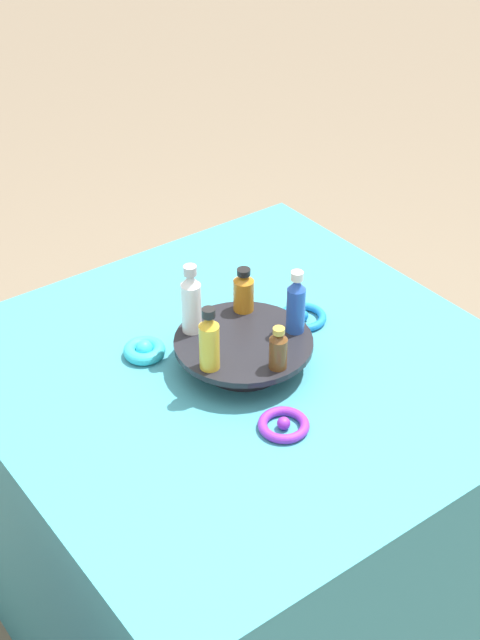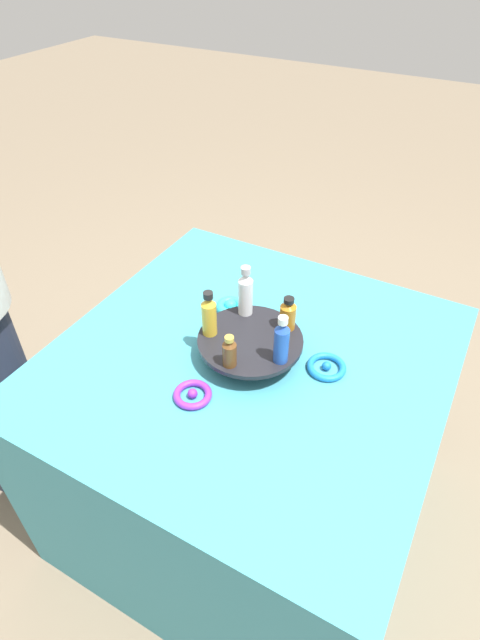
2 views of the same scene
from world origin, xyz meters
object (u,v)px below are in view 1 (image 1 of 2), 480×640
at_px(display_stand, 243,349).
at_px(ribbon_bow_teal, 144,350).
at_px(bottle_blue, 296,304).
at_px(bottle_clear, 191,301).
at_px(ribbon_bow_purple, 284,425).
at_px(ribbon_bow_blue, 303,317).
at_px(bottle_amber, 244,291).
at_px(bottle_brown, 278,350).
at_px(bottle_gold, 209,341).

xyz_separation_m(display_stand, ribbon_bow_teal, (0.14, -0.14, -0.03)).
height_order(bottle_blue, ribbon_bow_teal, bottle_blue).
bearing_deg(bottle_clear, bottle_blue, 143.13).
relative_size(display_stand, ribbon_bow_teal, 3.21).
relative_size(ribbon_bow_purple, ribbon_bow_blue, 0.94).
relative_size(ribbon_bow_teal, ribbon_bow_purple, 0.90).
xyz_separation_m(display_stand, bottle_amber, (-0.06, -0.08, 0.06)).
xyz_separation_m(bottle_brown, ribbon_bow_teal, (0.14, -0.25, -0.09)).
bearing_deg(bottle_gold, ribbon_bow_purple, 106.37).
height_order(bottle_gold, ribbon_bow_purple, bottle_gold).
distance_m(bottle_clear, bottle_brown, 0.20).
bearing_deg(bottle_brown, bottle_clear, -72.87).
distance_m(ribbon_bow_purple, ribbon_bow_blue, 0.34).
bearing_deg(ribbon_bow_teal, bottle_brown, 119.05).
distance_m(bottle_brown, ribbon_bow_teal, 0.30).
bearing_deg(bottle_clear, bottle_amber, 179.13).
bearing_deg(ribbon_bow_teal, ribbon_bow_purple, 104.37).
height_order(bottle_gold, ribbon_bow_blue, bottle_gold).
distance_m(ribbon_bow_teal, ribbon_bow_blue, 0.34).
height_order(bottle_clear, ribbon_bow_blue, bottle_clear).
xyz_separation_m(display_stand, bottle_clear, (0.06, -0.09, 0.09)).
bearing_deg(bottle_amber, display_stand, 53.13).
bearing_deg(bottle_blue, display_stand, -18.87).
bearing_deg(bottle_amber, bottle_blue, 107.13).
bearing_deg(ribbon_bow_blue, ribbon_bow_teal, -15.63).
height_order(bottle_gold, bottle_brown, bottle_gold).
xyz_separation_m(display_stand, ribbon_bow_purple, (0.05, 0.19, -0.03)).
xyz_separation_m(display_stand, bottle_blue, (-0.10, 0.03, 0.08)).
height_order(display_stand, bottle_brown, bottle_brown).
bearing_deg(ribbon_bow_purple, bottle_clear, -88.54).
bearing_deg(bottle_clear, display_stand, 125.13).
height_order(display_stand, bottle_amber, bottle_amber).
bearing_deg(ribbon_bow_blue, display_stand, 14.37).
bearing_deg(bottle_gold, bottle_amber, -144.87).
distance_m(bottle_gold, bottle_brown, 0.12).
height_order(bottle_clear, ribbon_bow_teal, bottle_clear).
relative_size(bottle_amber, ribbon_bow_teal, 1.12).
relative_size(bottle_clear, bottle_brown, 1.67).
height_order(bottle_brown, bottle_amber, bottle_amber).
distance_m(bottle_gold, ribbon_bow_purple, 0.20).
height_order(bottle_gold, bottle_blue, bottle_blue).
bearing_deg(ribbon_bow_teal, ribbon_bow_blue, 164.37).
distance_m(bottle_amber, ribbon_bow_teal, 0.23).
bearing_deg(ribbon_bow_teal, bottle_gold, 102.49).
relative_size(display_stand, bottle_amber, 2.87).
bearing_deg(ribbon_bow_blue, bottle_gold, 15.33).
distance_m(display_stand, bottle_gold, 0.13).
xyz_separation_m(bottle_brown, bottle_blue, (-0.10, -0.07, 0.02)).
bearing_deg(ribbon_bow_blue, ribbon_bow_purple, 44.37).
xyz_separation_m(bottle_brown, ribbon_bow_purple, (0.05, 0.09, -0.09)).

